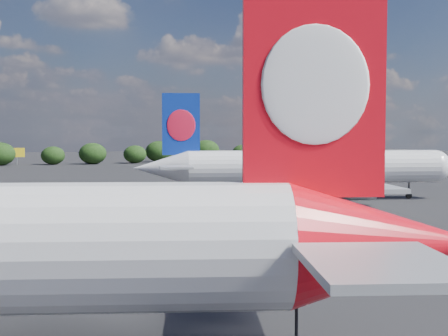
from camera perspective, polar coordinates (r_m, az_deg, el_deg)
name	(u,v)px	position (r m, az deg, el deg)	size (l,w,h in m)	color
china_southern_airliner	(303,168)	(98.72, 7.23, 0.00)	(50.37, 48.26, 16.65)	silver
apron_lamp_post	(297,229)	(29.77, 6.69, -5.52)	(0.55, 0.30, 11.06)	black
billboard_yellow	(17,153)	(214.33, -18.42, 1.32)	(5.00, 0.30, 5.50)	gold
horizon_treeline	(1,154)	(212.89, -19.75, 1.23)	(202.27, 15.97, 9.33)	black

